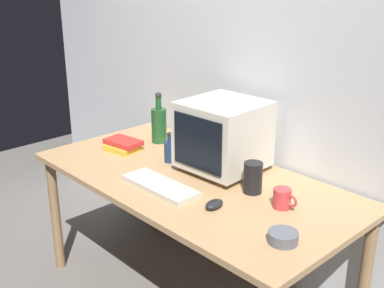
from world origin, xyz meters
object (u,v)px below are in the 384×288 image
(computer_mouse, at_px, (214,204))
(metal_canister, at_px, (253,178))
(keyboard, at_px, (160,186))
(bottle_short, at_px, (170,151))
(bottle_tall, at_px, (159,124))
(cd_spindle, at_px, (283,237))
(crt_monitor, at_px, (223,135))
(book_stack, at_px, (123,145))
(mug, at_px, (283,198))

(computer_mouse, relative_size, metal_canister, 0.67)
(computer_mouse, xyz_separation_m, metal_canister, (0.01, 0.25, 0.06))
(keyboard, xyz_separation_m, bottle_short, (-0.22, 0.26, 0.05))
(bottle_tall, distance_m, cd_spindle, 1.28)
(keyboard, height_order, computer_mouse, computer_mouse)
(crt_monitor, bearing_deg, keyboard, -98.12)
(crt_monitor, distance_m, computer_mouse, 0.47)
(book_stack, height_order, mug, mug)
(book_stack, bearing_deg, metal_canister, 7.21)
(keyboard, height_order, mug, mug)
(crt_monitor, distance_m, book_stack, 0.66)
(bottle_short, xyz_separation_m, metal_canister, (0.56, 0.03, 0.01))
(crt_monitor, relative_size, book_stack, 1.78)
(keyboard, distance_m, bottle_tall, 0.67)
(mug, bearing_deg, crt_monitor, 166.33)
(mug, xyz_separation_m, metal_canister, (-0.19, 0.03, 0.03))
(crt_monitor, bearing_deg, metal_canister, -17.69)
(bottle_tall, bearing_deg, crt_monitor, -3.89)
(keyboard, bearing_deg, mug, 25.88)
(crt_monitor, height_order, bottle_tall, crt_monitor)
(crt_monitor, bearing_deg, computer_mouse, -51.31)
(bottle_tall, height_order, cd_spindle, bottle_tall)
(mug, bearing_deg, keyboard, -153.53)
(cd_spindle, bearing_deg, computer_mouse, 178.36)
(bottle_tall, bearing_deg, cd_spindle, -17.65)
(computer_mouse, height_order, bottle_short, bottle_short)
(bottle_tall, distance_m, mug, 1.05)
(keyboard, bearing_deg, crt_monitor, 81.29)
(crt_monitor, distance_m, keyboard, 0.42)
(keyboard, height_order, book_stack, book_stack)
(crt_monitor, height_order, computer_mouse, crt_monitor)
(crt_monitor, bearing_deg, cd_spindle, -28.06)
(computer_mouse, bearing_deg, bottle_short, 153.36)
(book_stack, distance_m, metal_canister, 0.89)
(keyboard, distance_m, bottle_short, 0.34)
(crt_monitor, height_order, book_stack, crt_monitor)
(metal_canister, bearing_deg, computer_mouse, -92.44)
(keyboard, distance_m, cd_spindle, 0.71)
(bottle_tall, relative_size, book_stack, 1.37)
(mug, bearing_deg, cd_spindle, -52.53)
(cd_spindle, xyz_separation_m, metal_canister, (-0.37, 0.26, 0.05))
(computer_mouse, xyz_separation_m, bottle_tall, (-0.83, 0.38, 0.10))
(crt_monitor, distance_m, cd_spindle, 0.76)
(bottle_short, xyz_separation_m, mug, (0.75, 0.01, -0.02))
(mug, bearing_deg, metal_canister, 172.40)
(keyboard, height_order, bottle_short, bottle_short)
(mug, bearing_deg, bottle_short, -179.35)
(book_stack, height_order, cd_spindle, book_stack)
(crt_monitor, distance_m, mug, 0.51)
(bottle_tall, relative_size, metal_canister, 2.07)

